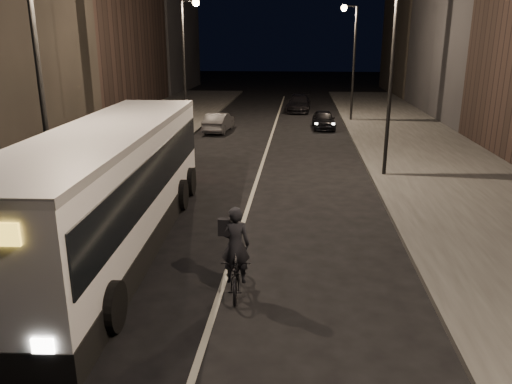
% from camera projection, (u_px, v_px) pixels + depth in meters
% --- Properties ---
extents(ground, '(180.00, 180.00, 0.00)m').
position_uv_depth(ground, '(214.00, 311.00, 11.31)').
color(ground, black).
rests_on(ground, ground).
extents(sidewalk_right, '(7.00, 70.00, 0.16)m').
position_uv_depth(sidewalk_right, '(439.00, 166.00, 23.90)').
color(sidewalk_right, '#323230').
rests_on(sidewalk_right, ground).
extents(sidewalk_left, '(7.00, 70.00, 0.16)m').
position_uv_depth(sidewalk_left, '(96.00, 159.00, 25.35)').
color(sidewalk_left, '#323230').
rests_on(sidewalk_left, ground).
extents(streetlight_right_mid, '(1.20, 0.44, 8.12)m').
position_uv_depth(streetlight_right_mid, '(387.00, 53.00, 20.72)').
color(streetlight_right_mid, black).
rests_on(streetlight_right_mid, sidewalk_right).
extents(streetlight_right_far, '(1.20, 0.44, 8.12)m').
position_uv_depth(streetlight_right_far, '(351.00, 47.00, 35.96)').
color(streetlight_right_far, black).
rests_on(streetlight_right_far, sidewalk_right).
extents(streetlight_left_near, '(1.20, 0.44, 8.12)m').
position_uv_depth(streetlight_left_near, '(46.00, 59.00, 14.01)').
color(streetlight_left_near, black).
rests_on(streetlight_left_near, sidewalk_left).
extents(streetlight_left_far, '(1.20, 0.44, 8.12)m').
position_uv_depth(streetlight_left_far, '(187.00, 49.00, 31.16)').
color(streetlight_left_far, black).
rests_on(streetlight_left_far, sidewalk_left).
extents(city_bus, '(3.58, 13.27, 3.54)m').
position_uv_depth(city_bus, '(111.00, 182.00, 14.46)').
color(city_bus, white).
rests_on(city_bus, ground).
extents(cyclist_on_bicycle, '(0.85, 2.01, 2.26)m').
position_uv_depth(cyclist_on_bicycle, '(236.00, 265.00, 11.89)').
color(cyclist_on_bicycle, black).
rests_on(cyclist_on_bicycle, ground).
extents(car_near, '(1.60, 3.69, 1.24)m').
position_uv_depth(car_near, '(324.00, 120.00, 34.39)').
color(car_near, black).
rests_on(car_near, ground).
extents(car_mid, '(1.62, 3.97, 1.28)m').
position_uv_depth(car_mid, '(219.00, 122.00, 33.17)').
color(car_mid, '#3C3C3F').
rests_on(car_mid, ground).
extents(car_far, '(2.17, 4.81, 1.37)m').
position_uv_depth(car_far, '(299.00, 103.00, 42.59)').
color(car_far, black).
rests_on(car_far, ground).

